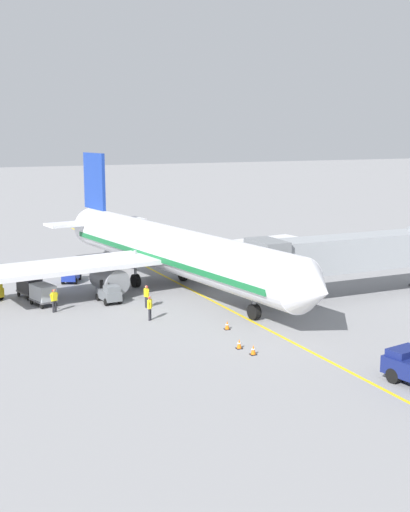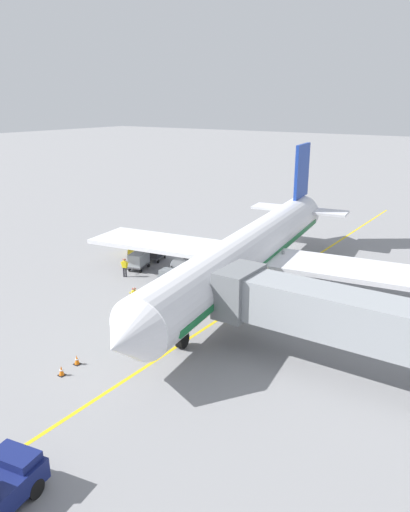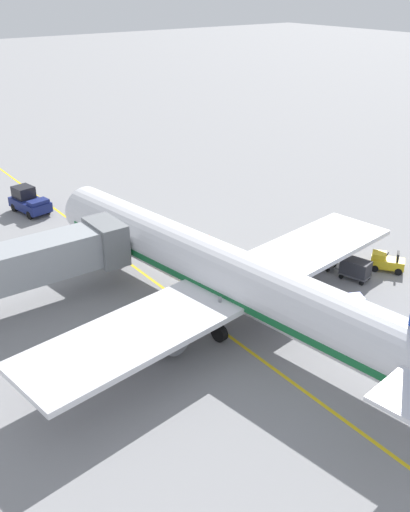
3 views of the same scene
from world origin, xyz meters
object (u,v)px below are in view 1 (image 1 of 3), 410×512
jet_bridge (355,253)px  baggage_cart_front (43,293)px  safety_cone_nose_left (253,350)px  baggage_tug_spare (109,293)px  parked_airliner (170,250)px  ground_crew_marshaller (54,299)px  safety_cone_nose_right (227,325)px  baggage_tug_trailing (71,274)px  ground_crew_wing_walker (150,307)px  baggage_cart_second_in_train (30,285)px  ground_crew_loader (146,295)px  safety_cone_wing_tip (239,344)px

jet_bridge → baggage_cart_front: bearing=-17.8°
jet_bridge → safety_cone_nose_left: bearing=33.1°
baggage_cart_front → safety_cone_nose_left: (-8.65, 16.45, -0.66)m
safety_cone_nose_left → baggage_tug_spare: bearing=-75.4°
parked_airliner → jet_bridge: bearing=144.0°
parked_airliner → safety_cone_nose_left: 18.21m
baggage_tug_spare → safety_cone_nose_left: 15.74m
ground_crew_marshaller → safety_cone_nose_right: 12.96m
baggage_tug_trailing → ground_crew_wing_walker: ground_crew_wing_walker is taller
baggage_cart_second_in_train → ground_crew_marshaller: 5.27m
baggage_tug_spare → ground_crew_wing_walker: ground_crew_wing_walker is taller
ground_crew_loader → safety_cone_nose_right: 7.97m
baggage_cart_second_in_train → safety_cone_wing_tip: 20.16m
baggage_cart_front → baggage_cart_second_in_train: same height
jet_bridge → baggage_tug_spare: size_ratio=6.93×
ground_crew_loader → baggage_cart_second_in_train: bearing=-43.9°
ground_crew_loader → safety_cone_nose_left: (-1.94, 12.57, -0.66)m
baggage_tug_spare → safety_cone_nose_left: (-3.96, 15.22, -0.42)m
ground_crew_loader → baggage_cart_front: bearing=-30.0°
safety_cone_nose_right → safety_cone_nose_left: bearing=79.9°
baggage_tug_trailing → ground_crew_marshaller: (3.49, 9.12, 0.24)m
baggage_cart_front → ground_crew_marshaller: (-0.32, 2.24, 0.00)m
parked_airliner → baggage_cart_front: bearing=7.5°
parked_airliner → baggage_cart_front: size_ratio=12.53×
ground_crew_wing_walker → safety_cone_nose_left: (-2.87, 9.38, -0.66)m
safety_cone_nose_right → ground_crew_loader: bearing=-68.9°
safety_cone_nose_left → parked_airliner: bearing=-96.6°
safety_cone_nose_left → safety_cone_nose_right: size_ratio=1.00×
safety_cone_nose_left → safety_cone_nose_right: (-0.92, -5.16, 0.00)m
ground_crew_marshaller → safety_cone_nose_right: size_ratio=2.86×
parked_airliner → ground_crew_marshaller: parked_airliner is taller
safety_cone_wing_tip → baggage_cart_front: bearing=-60.8°
jet_bridge → ground_crew_wing_walker: jet_bridge is taller
baggage_tug_trailing → ground_crew_loader: bearing=105.1°
baggage_cart_front → safety_cone_nose_right: size_ratio=5.05×
baggage_cart_second_in_train → safety_cone_nose_right: 17.44m
ground_crew_wing_walker → safety_cone_nose_left: ground_crew_wing_walker is taller
baggage_tug_trailing → safety_cone_wing_tip: (-4.62, 21.99, -0.42)m
safety_cone_wing_tip → jet_bridge: bearing=-151.3°
baggage_tug_spare → safety_cone_nose_left: size_ratio=4.37×
jet_bridge → safety_cone_wing_tip: size_ratio=30.25×
baggage_tug_trailing → safety_cone_wing_tip: bearing=101.9°
parked_airliner → safety_cone_wing_tip: 16.93m
ground_crew_marshaller → safety_cone_wing_tip: ground_crew_marshaller is taller
baggage_tug_trailing → baggage_cart_front: 7.87m
ground_crew_loader → safety_cone_nose_right: ground_crew_loader is taller
baggage_tug_spare → ground_crew_marshaller: ground_crew_marshaller is taller
safety_cone_wing_tip → baggage_tug_spare: bearing=-74.9°
parked_airliner → baggage_tug_spare: (6.03, 2.63, -2.47)m
baggage_cart_front → safety_cone_nose_right: bearing=130.3°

